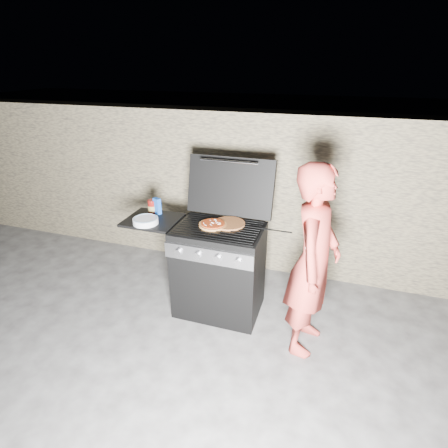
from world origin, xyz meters
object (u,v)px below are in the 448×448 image
(gas_grill, at_px, (195,266))
(pizza_topped, at_px, (213,224))
(sauce_jar, at_px, (152,206))
(person, at_px, (313,262))

(gas_grill, height_order, pizza_topped, pizza_topped)
(pizza_topped, bearing_deg, sauce_jar, 169.62)
(pizza_topped, relative_size, person, 0.16)
(gas_grill, distance_m, sauce_jar, 0.72)
(gas_grill, xyz_separation_m, sauce_jar, (-0.49, 0.14, 0.51))
(sauce_jar, bearing_deg, person, -12.00)
(pizza_topped, height_order, person, person)
(pizza_topped, distance_m, person, 0.96)
(gas_grill, relative_size, person, 0.82)
(gas_grill, xyz_separation_m, person, (1.11, -0.20, 0.36))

